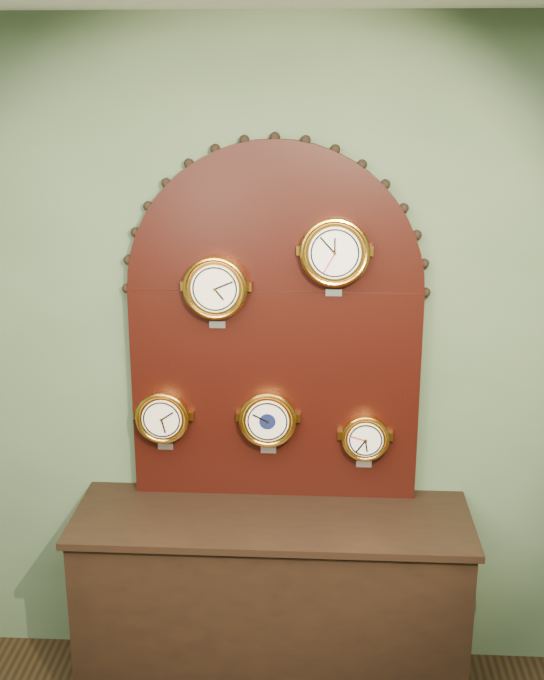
# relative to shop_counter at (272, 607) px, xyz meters

# --- Properties ---
(wall_back) EXTENTS (4.00, 0.00, 4.00)m
(wall_back) POSITION_rel_shop_counter_xyz_m (0.00, 0.27, 1.00)
(wall_back) COLOR #40553A
(wall_back) RESTS_ON ground
(shop_counter) EXTENTS (1.60, 0.50, 0.80)m
(shop_counter) POSITION_rel_shop_counter_xyz_m (0.00, 0.00, 0.00)
(shop_counter) COLOR black
(shop_counter) RESTS_ON ground_plane
(display_board) EXTENTS (1.26, 0.06, 1.53)m
(display_board) POSITION_rel_shop_counter_xyz_m (0.00, 0.22, 1.23)
(display_board) COLOR black
(display_board) RESTS_ON shop_counter
(roman_clock) EXTENTS (0.26, 0.08, 0.31)m
(roman_clock) POSITION_rel_shop_counter_xyz_m (-0.23, 0.15, 1.36)
(roman_clock) COLOR gold
(roman_clock) RESTS_ON display_board
(arabic_clock) EXTENTS (0.27, 0.08, 0.32)m
(arabic_clock) POSITION_rel_shop_counter_xyz_m (0.24, 0.15, 1.50)
(arabic_clock) COLOR gold
(arabic_clock) RESTS_ON display_board
(hygrometer) EXTENTS (0.22, 0.08, 0.28)m
(hygrometer) POSITION_rel_shop_counter_xyz_m (-0.47, 0.15, 0.80)
(hygrometer) COLOR gold
(hygrometer) RESTS_ON display_board
(barometer) EXTENTS (0.24, 0.08, 0.29)m
(barometer) POSITION_rel_shop_counter_xyz_m (-0.02, 0.15, 0.80)
(barometer) COLOR gold
(barometer) RESTS_ON display_board
(tide_clock) EXTENTS (0.20, 0.08, 0.25)m
(tide_clock) POSITION_rel_shop_counter_xyz_m (0.38, 0.15, 0.72)
(tide_clock) COLOR gold
(tide_clock) RESTS_ON display_board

